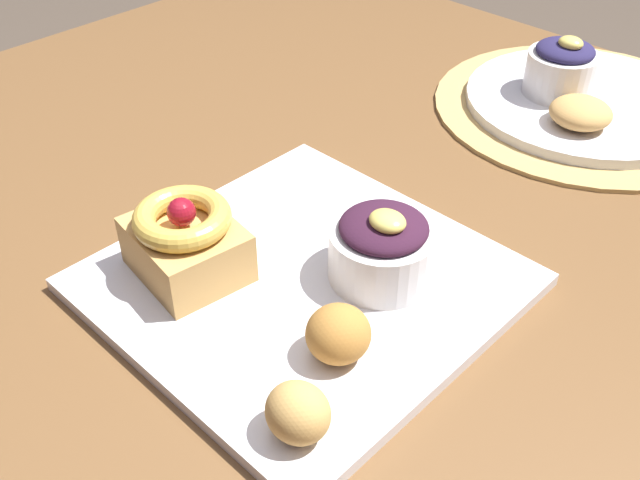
{
  "coord_description": "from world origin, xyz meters",
  "views": [
    {
      "loc": [
        0.36,
        -0.44,
        1.15
      ],
      "look_at": [
        0.03,
        -0.1,
        0.77
      ],
      "focal_mm": 41.16,
      "sensor_mm": 36.0,
      "label": 1
    }
  ],
  "objects": [
    {
      "name": "dining_table",
      "position": [
        0.0,
        0.0,
        0.63
      ],
      "size": [
        1.21,
        1.01,
        0.73
      ],
      "color": "brown",
      "rests_on": "ground_plane"
    },
    {
      "name": "woven_placemat",
      "position": [
        0.05,
        0.33,
        0.73
      ],
      "size": [
        0.35,
        0.35,
        0.0
      ],
      "primitive_type": "cylinder",
      "color": "tan",
      "rests_on": "dining_table"
    },
    {
      "name": "front_plate",
      "position": [
        0.03,
        -0.12,
        0.74
      ],
      "size": [
        0.3,
        0.3,
        0.01
      ],
      "primitive_type": "cube",
      "color": "white",
      "rests_on": "dining_table"
    },
    {
      "name": "cake_slice",
      "position": [
        -0.04,
        -0.18,
        0.77
      ],
      "size": [
        0.1,
        0.09,
        0.07
      ],
      "rotation": [
        0.0,
        0.0,
        -0.14
      ],
      "color": "tan",
      "rests_on": "front_plate"
    },
    {
      "name": "berry_ramekin",
      "position": [
        0.08,
        -0.08,
        0.77
      ],
      "size": [
        0.09,
        0.09,
        0.07
      ],
      "color": "white",
      "rests_on": "front_plate"
    },
    {
      "name": "fritter_front",
      "position": [
        0.14,
        -0.24,
        0.76
      ],
      "size": [
        0.05,
        0.04,
        0.04
      ],
      "primitive_type": "ellipsoid",
      "color": "tan",
      "rests_on": "front_plate"
    },
    {
      "name": "fritter_middle",
      "position": [
        0.11,
        -0.17,
        0.76
      ],
      "size": [
        0.05,
        0.05,
        0.04
      ],
      "primitive_type": "ellipsoid",
      "color": "#BC7F38",
      "rests_on": "front_plate"
    },
    {
      "name": "back_plate",
      "position": [
        0.05,
        0.33,
        0.74
      ],
      "size": [
        0.28,
        0.28,
        0.01
      ],
      "primitive_type": "cylinder",
      "color": "white",
      "rests_on": "woven_placemat"
    },
    {
      "name": "back_ramekin",
      "position": [
        0.02,
        0.31,
        0.78
      ],
      "size": [
        0.08,
        0.08,
        0.07
      ],
      "color": "white",
      "rests_on": "back_plate"
    },
    {
      "name": "back_pastry",
      "position": [
        0.07,
        0.26,
        0.76
      ],
      "size": [
        0.07,
        0.07,
        0.03
      ],
      "primitive_type": "ellipsoid",
      "color": "tan",
      "rests_on": "back_plate"
    }
  ]
}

